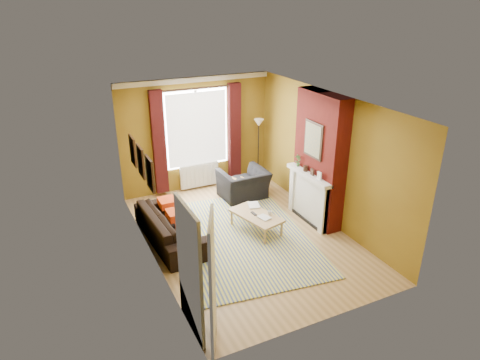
% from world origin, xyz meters
% --- Properties ---
extents(ground, '(5.50, 5.50, 0.00)m').
position_xyz_m(ground, '(0.00, 0.00, 0.00)').
color(ground, olive).
rests_on(ground, ground).
extents(room_walls, '(3.82, 5.54, 2.83)m').
position_xyz_m(room_walls, '(0.63, 0.28, 1.38)').
color(room_walls, brown).
rests_on(room_walls, ground).
extents(striped_rug, '(3.17, 4.08, 0.02)m').
position_xyz_m(striped_rug, '(-0.18, -0.03, 0.01)').
color(striped_rug, '#33498E').
rests_on(striped_rug, ground).
extents(sofa, '(0.98, 2.23, 0.64)m').
position_xyz_m(sofa, '(-1.42, 0.49, 0.32)').
color(sofa, black).
rests_on(sofa, ground).
extents(armchair, '(1.11, 0.98, 0.71)m').
position_xyz_m(armchair, '(0.76, 1.64, 0.35)').
color(armchair, black).
rests_on(armchair, ground).
extents(coffee_table, '(0.85, 1.26, 0.38)m').
position_xyz_m(coffee_table, '(0.29, 0.09, 0.34)').
color(coffee_table, tan).
rests_on(coffee_table, ground).
extents(wicker_stool, '(0.40, 0.40, 0.42)m').
position_xyz_m(wicker_stool, '(0.71, 1.87, 0.21)').
color(wicker_stool, '#9D7644').
rests_on(wicker_stool, ground).
extents(floor_lamp, '(0.33, 0.33, 1.69)m').
position_xyz_m(floor_lamp, '(1.55, 2.40, 1.33)').
color(floor_lamp, black).
rests_on(floor_lamp, ground).
extents(book_a, '(0.26, 0.30, 0.02)m').
position_xyz_m(book_a, '(0.27, -0.15, 0.40)').
color(book_a, '#999999').
rests_on(book_a, coffee_table).
extents(book_b, '(0.31, 0.37, 0.02)m').
position_xyz_m(book_b, '(0.32, 0.50, 0.40)').
color(book_b, '#999999').
rests_on(book_b, coffee_table).
extents(mug, '(0.10, 0.10, 0.09)m').
position_xyz_m(mug, '(0.54, -0.05, 0.43)').
color(mug, '#999999').
rests_on(mug, coffee_table).
extents(tv_remote, '(0.07, 0.18, 0.02)m').
position_xyz_m(tv_remote, '(0.25, 0.12, 0.40)').
color(tv_remote, '#232326').
rests_on(tv_remote, coffee_table).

